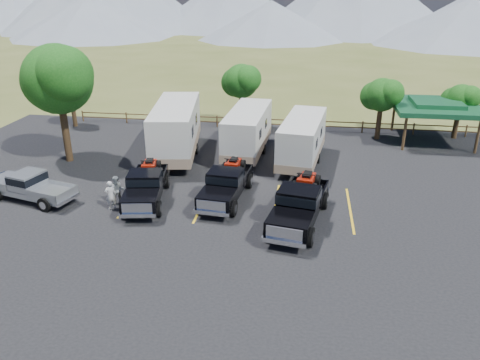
# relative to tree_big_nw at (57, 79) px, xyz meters

# --- Properties ---
(ground) EXTENTS (320.00, 320.00, 0.00)m
(ground) POSITION_rel_tree_big_nw_xyz_m (12.55, -9.03, -5.60)
(ground) COLOR #495223
(ground) RESTS_ON ground
(asphalt_lot) EXTENTS (44.00, 34.00, 0.04)m
(asphalt_lot) POSITION_rel_tree_big_nw_xyz_m (12.55, -6.03, -5.58)
(asphalt_lot) COLOR black
(asphalt_lot) RESTS_ON ground
(stall_lines) EXTENTS (12.12, 5.50, 0.01)m
(stall_lines) POSITION_rel_tree_big_nw_xyz_m (12.55, -5.03, -5.55)
(stall_lines) COLOR gold
(stall_lines) RESTS_ON asphalt_lot
(tree_big_nw) EXTENTS (5.54, 5.18, 7.84)m
(tree_big_nw) POSITION_rel_tree_big_nw_xyz_m (0.00, 0.00, 0.00)
(tree_big_nw) COLOR black
(tree_big_nw) RESTS_ON ground
(tree_ne_a) EXTENTS (3.11, 2.92, 4.76)m
(tree_ne_a) POSITION_rel_tree_big_nw_xyz_m (21.52, 7.99, -2.11)
(tree_ne_a) COLOR black
(tree_ne_a) RESTS_ON ground
(tree_ne_b) EXTENTS (2.77, 2.59, 4.27)m
(tree_ne_b) POSITION_rel_tree_big_nw_xyz_m (27.52, 8.99, -2.47)
(tree_ne_b) COLOR black
(tree_ne_b) RESTS_ON ground
(tree_north) EXTENTS (3.46, 3.24, 5.25)m
(tree_north) POSITION_rel_tree_big_nw_xyz_m (10.52, 9.99, -1.76)
(tree_north) COLOR black
(tree_north) RESTS_ON ground
(tree_nw_small) EXTENTS (2.59, 2.43, 3.85)m
(tree_nw_small) POSITION_rel_tree_big_nw_xyz_m (-3.48, 7.99, -2.81)
(tree_nw_small) COLOR black
(tree_nw_small) RESTS_ON ground
(rail_fence) EXTENTS (36.12, 0.12, 1.00)m
(rail_fence) POSITION_rel_tree_big_nw_xyz_m (14.55, 9.47, -4.99)
(rail_fence) COLOR brown
(rail_fence) RESTS_ON ground
(pavilion) EXTENTS (6.20, 6.20, 3.22)m
(pavilion) POSITION_rel_tree_big_nw_xyz_m (25.55, 7.97, -2.81)
(pavilion) COLOR brown
(pavilion) RESTS_ON ground
(rig_left) EXTENTS (2.81, 6.06, 1.95)m
(rig_left) POSITION_rel_tree_big_nw_xyz_m (7.36, -5.39, -4.62)
(rig_left) COLOR black
(rig_left) RESTS_ON asphalt_lot
(rig_center) EXTENTS (2.53, 6.04, 1.96)m
(rig_center) POSITION_rel_tree_big_nw_xyz_m (11.74, -4.56, -4.61)
(rig_center) COLOR black
(rig_center) RESTS_ON asphalt_lot
(rig_right) EXTENTS (3.20, 6.69, 2.15)m
(rig_right) POSITION_rel_tree_big_nw_xyz_m (15.83, -6.80, -4.52)
(rig_right) COLOR black
(rig_right) RESTS_ON asphalt_lot
(trailer_left) EXTENTS (3.93, 10.52, 3.64)m
(trailer_left) POSITION_rel_tree_big_nw_xyz_m (7.11, 1.94, -3.65)
(trailer_left) COLOR silver
(trailer_left) RESTS_ON asphalt_lot
(trailer_center) EXTENTS (2.77, 9.18, 3.18)m
(trailer_center) POSITION_rel_tree_big_nw_xyz_m (11.96, 2.99, -3.89)
(trailer_center) COLOR silver
(trailer_center) RESTS_ON asphalt_lot
(trailer_right) EXTENTS (3.23, 8.95, 3.09)m
(trailer_right) POSITION_rel_tree_big_nw_xyz_m (15.78, 1.69, -3.94)
(trailer_right) COLOR silver
(trailer_right) RESTS_ON asphalt_lot
(pickup_silver) EXTENTS (5.68, 3.04, 1.62)m
(pickup_silver) POSITION_rel_tree_big_nw_xyz_m (0.99, -6.30, -4.71)
(pickup_silver) COLOR #999DA1
(pickup_silver) RESTS_ON asphalt_lot
(person_a) EXTENTS (0.70, 0.66, 1.61)m
(person_a) POSITION_rel_tree_big_nw_xyz_m (5.83, -6.73, -4.75)
(person_a) COLOR #BBBBBB
(person_a) RESTS_ON asphalt_lot
(person_b) EXTENTS (0.97, 0.86, 1.65)m
(person_b) POSITION_rel_tree_big_nw_xyz_m (5.98, -6.15, -4.73)
(person_b) COLOR gray
(person_b) RESTS_ON asphalt_lot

